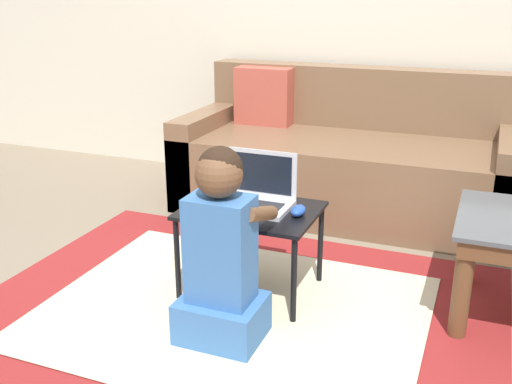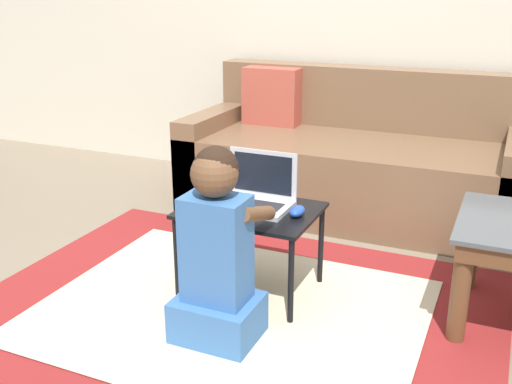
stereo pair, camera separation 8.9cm
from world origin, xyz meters
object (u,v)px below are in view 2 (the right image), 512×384
Objects in this scene: couch at (353,162)px; laptop at (256,198)px; laptop_desk at (250,218)px; person_seated at (217,254)px; computer_mouse at (297,211)px.

couch is 1.19m from laptop.
laptop_desk is 0.40m from person_seated.
couch is 2.56× the size of person_seated.
couch reaches higher than laptop_desk.
couch is 1.22m from laptop_desk.
computer_mouse is at bearing -86.14° from couch.
computer_mouse is (0.21, -0.00, 0.06)m from laptop_desk.
person_seated is (0.04, -0.39, 0.01)m from laptop_desk.
couch reaches higher than person_seated.
couch is 6.23× the size of laptop.
couch reaches higher than laptop.
laptop_desk is 0.74× the size of person_seated.
computer_mouse reaches higher than laptop_desk.
couch is 19.92× the size of computer_mouse.
computer_mouse is 0.13× the size of person_seated.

